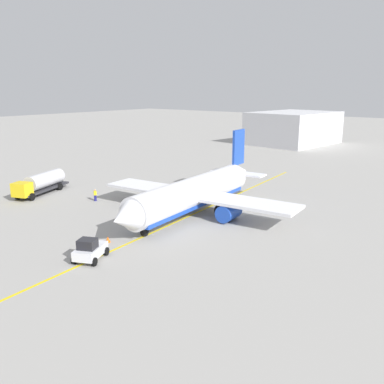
{
  "coord_description": "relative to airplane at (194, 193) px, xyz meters",
  "views": [
    {
      "loc": [
        40.35,
        31.89,
        15.84
      ],
      "look_at": [
        0.0,
        0.0,
        3.0
      ],
      "focal_mm": 39.22,
      "sensor_mm": 36.0,
      "label": 1
    }
  ],
  "objects": [
    {
      "name": "safety_cone_nose",
      "position": [
        13.7,
        -0.8,
        -2.42
      ],
      "size": [
        0.56,
        0.56,
        0.62
      ],
      "primitive_type": "cone",
      "color": "#F2590F",
      "rests_on": "ground"
    },
    {
      "name": "fuel_tanker",
      "position": [
        6.23,
        -24.84,
        -1.0
      ],
      "size": [
        10.86,
        6.05,
        3.15
      ],
      "color": "#2D2D33",
      "rests_on": "ground"
    },
    {
      "name": "pushback_tug",
      "position": [
        17.82,
        1.49,
        -1.72
      ],
      "size": [
        4.11,
        3.52,
        2.2
      ],
      "color": "silver",
      "rests_on": "ground"
    },
    {
      "name": "distant_hangar",
      "position": [
        -72.81,
        -20.53,
        1.8
      ],
      "size": [
        26.61,
        20.73,
        9.08
      ],
      "color": "silver",
      "rests_on": "ground"
    },
    {
      "name": "refueling_worker",
      "position": [
        3.73,
        -15.13,
        -1.91
      ],
      "size": [
        0.58,
        0.63,
        1.71
      ],
      "color": "navy",
      "rests_on": "ground"
    },
    {
      "name": "taxi_line_marking",
      "position": [
        0.46,
        0.04,
        -2.72
      ],
      "size": [
        66.23,
        6.31,
        0.01
      ],
      "primitive_type": "cube",
      "rotation": [
        0.0,
        0.0,
        0.09
      ],
      "color": "yellow",
      "rests_on": "ground"
    },
    {
      "name": "ground_plane",
      "position": [
        0.46,
        0.04,
        -2.73
      ],
      "size": [
        400.0,
        400.0,
        0.0
      ],
      "primitive_type": "plane",
      "color": "#9E9B96"
    },
    {
      "name": "airplane",
      "position": [
        0.0,
        0.0,
        0.0
      ],
      "size": [
        29.94,
        27.43,
        9.82
      ],
      "color": "white",
      "rests_on": "ground"
    }
  ]
}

